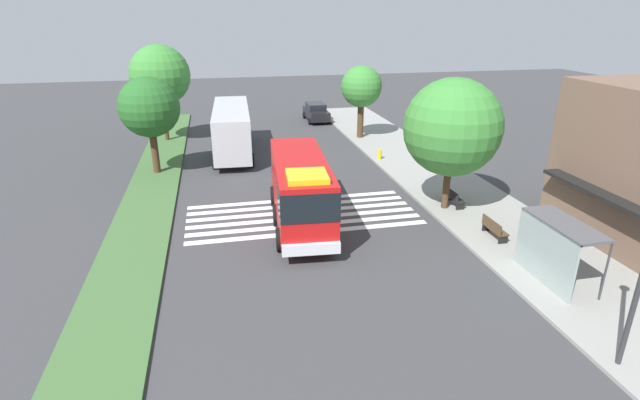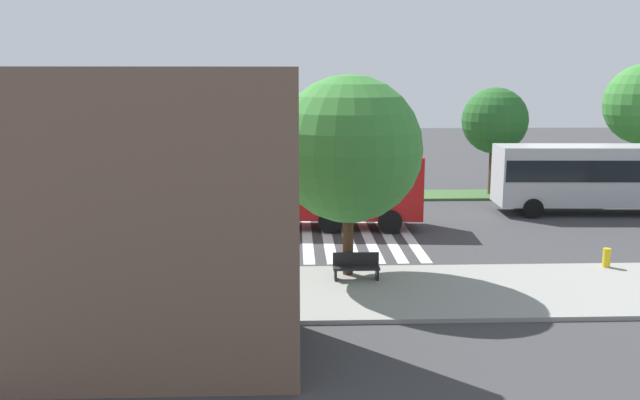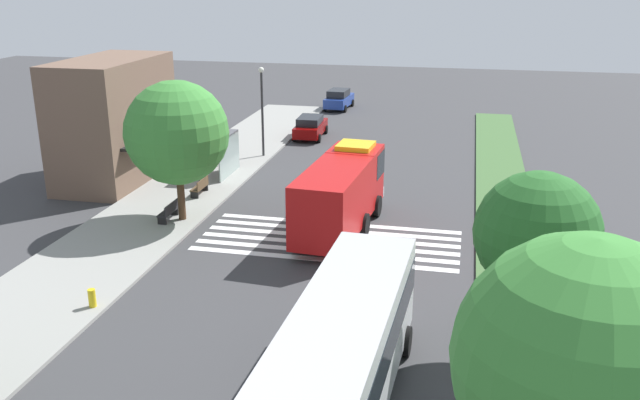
{
  "view_description": "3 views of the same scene",
  "coord_description": "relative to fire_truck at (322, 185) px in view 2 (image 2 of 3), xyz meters",
  "views": [
    {
      "loc": [
        21.94,
        -4.11,
        10.19
      ],
      "look_at": [
        -0.08,
        0.65,
        1.36
      ],
      "focal_mm": 27.16,
      "sensor_mm": 36.0,
      "label": 1
    },
    {
      "loc": [
        1.27,
        30.54,
        7.07
      ],
      "look_at": [
        0.12,
        0.63,
        1.48
      ],
      "focal_mm": 37.57,
      "sensor_mm": 36.0,
      "label": 2
    },
    {
      "loc": [
        -30.64,
        -5.89,
        12.05
      ],
      "look_at": [
        0.66,
        0.92,
        1.22
      ],
      "focal_mm": 38.25,
      "sensor_mm": 36.0,
      "label": 3
    }
  ],
  "objects": [
    {
      "name": "transit_bus",
      "position": [
        -14.32,
        -2.72,
        0.07
      ],
      "size": [
        10.39,
        3.21,
        3.52
      ],
      "rotation": [
        0.0,
        0.0,
        3.1
      ],
      "color": "#B2B2B7",
      "rests_on": "ground_plane"
    },
    {
      "name": "bench_near_shelter",
      "position": [
        3.36,
        8.65,
        -1.43
      ],
      "size": [
        1.6,
        0.5,
        0.9
      ],
      "color": "#4C3823",
      "rests_on": "sidewalk"
    },
    {
      "name": "median_strip",
      "position": [
        0.02,
        -7.93,
        -1.95
      ],
      "size": [
        60.0,
        3.0,
        0.14
      ],
      "primitive_type": "cube",
      "color": "#3D6033",
      "rests_on": "ground_plane"
    },
    {
      "name": "sidewalk",
      "position": [
        0.02,
        9.84,
        -1.95
      ],
      "size": [
        60.0,
        5.56,
        0.14
      ],
      "primitive_type": "cube",
      "color": "gray",
      "rests_on": "ground_plane"
    },
    {
      "name": "sidewalk_tree_west",
      "position": [
        -0.58,
        8.06,
        2.56
      ],
      "size": [
        5.08,
        5.08,
        6.99
      ],
      "color": "#47301E",
      "rests_on": "sidewalk"
    },
    {
      "name": "bench_west_of_shelter",
      "position": [
        -0.82,
        8.65,
        -1.43
      ],
      "size": [
        1.6,
        0.5,
        0.9
      ],
      "color": "black",
      "rests_on": "sidewalk"
    },
    {
      "name": "fire_hydrant",
      "position": [
        -10.14,
        7.56,
        -1.53
      ],
      "size": [
        0.28,
        0.28,
        0.7
      ],
      "primitive_type": "cylinder",
      "color": "gold",
      "rests_on": "sidewalk"
    },
    {
      "name": "crosswalk",
      "position": [
        -1.51,
        0.31,
        -2.01
      ],
      "size": [
        4.95,
        12.13,
        0.01
      ],
      "color": "silver",
      "rests_on": "ground_plane"
    },
    {
      "name": "bus_stop_shelter",
      "position": [
        7.36,
        8.67,
        -0.13
      ],
      "size": [
        3.5,
        1.4,
        2.46
      ],
      "color": "#4C4C51",
      "rests_on": "sidewalk"
    },
    {
      "name": "storefront_building",
      "position": [
        5.43,
        14.73,
        1.6
      ],
      "size": [
        8.49,
        5.05,
        7.25
      ],
      "color": "brown",
      "rests_on": "ground_plane"
    },
    {
      "name": "ground_plane",
      "position": [
        0.02,
        0.31,
        -2.02
      ],
      "size": [
        120.0,
        120.0,
        0.0
      ],
      "primitive_type": "plane",
      "color": "#38383A"
    },
    {
      "name": "fire_truck",
      "position": [
        0.0,
        0.0,
        0.0
      ],
      "size": [
        8.94,
        3.28,
        3.71
      ],
      "rotation": [
        0.0,
        0.0,
        -0.07
      ],
      "color": "#B71414",
      "rests_on": "ground_plane"
    },
    {
      "name": "median_tree_west",
      "position": [
        -10.43,
        -7.93,
        2.43
      ],
      "size": [
        3.84,
        3.84,
        6.26
      ],
      "color": "#47301E",
      "rests_on": "median_strip"
    }
  ]
}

